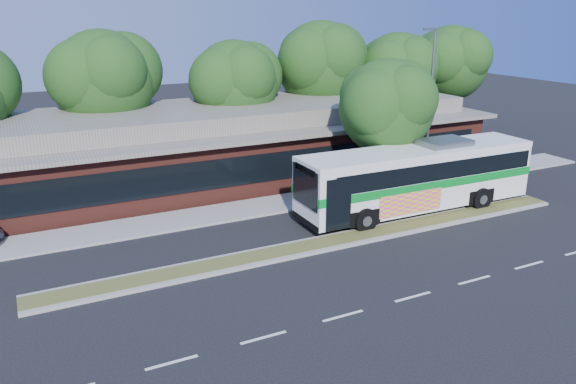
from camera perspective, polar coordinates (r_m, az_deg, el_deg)
name	(u,v)px	position (r m, az deg, el deg)	size (l,w,h in m)	color
ground	(341,248)	(25.04, 5.39, -5.66)	(120.00, 120.00, 0.00)	black
median_strip	(334,241)	(25.48, 4.68, -5.02)	(26.00, 1.10, 0.15)	#4D5122
sidewalk	(278,204)	(30.24, -0.99, -1.21)	(44.00, 2.60, 0.12)	gray
plaza_building	(233,142)	(35.51, -5.64, 5.09)	(33.20, 11.20, 4.45)	#5E261D
lamp_post	(430,103)	(33.88, 14.19, 8.79)	(0.93, 0.18, 9.07)	slate
tree_bg_b	(110,77)	(36.18, -17.64, 11.05)	(6.69, 6.00, 9.00)	black
tree_bg_c	(239,81)	(37.39, -4.97, 11.16)	(6.24, 5.60, 8.26)	black
tree_bg_d	(325,63)	(41.29, 3.80, 12.98)	(6.91, 6.20, 9.37)	black
tree_bg_e	(401,70)	(43.86, 11.37, 12.08)	(6.47, 5.80, 8.50)	black
tree_bg_f	(453,61)	(48.46, 16.44, 12.62)	(6.69, 6.00, 8.92)	black
transit_bus	(418,173)	(29.58, 13.07, 1.88)	(13.06, 3.20, 3.65)	white
sidewalk_tree	(391,104)	(31.42, 10.41, 8.82)	(5.76, 5.16, 7.61)	black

